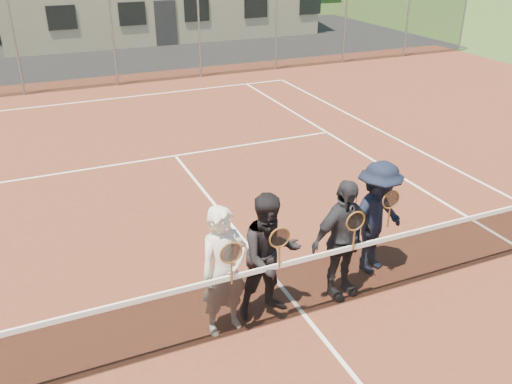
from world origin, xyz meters
TOP-DOWN VIEW (x-y plane):
  - ground at (0.00, 20.00)m, footprint 220.00×220.00m
  - court_surface at (0.00, 0.00)m, footprint 30.00×30.00m
  - hedge_row at (0.00, 32.00)m, footprint 40.00×1.20m
  - court_markings at (0.00, 0.00)m, footprint 11.03×23.83m
  - tennis_net at (0.00, 0.00)m, footprint 11.68×0.08m
  - perimeter_fence at (0.00, 13.50)m, footprint 30.07×0.07m
  - player_a at (-1.08, 0.17)m, footprint 0.71×0.55m
  - player_b at (-0.40, 0.26)m, footprint 0.89×0.70m
  - player_c at (0.70, 0.24)m, footprint 1.12×0.62m
  - player_d at (1.51, 0.58)m, footprint 1.32×1.03m

SIDE VIEW (x-z plane):
  - ground at x=0.00m, z-range 0.00..0.00m
  - court_surface at x=0.00m, z-range 0.00..0.02m
  - court_markings at x=0.00m, z-range 0.02..0.03m
  - tennis_net at x=0.00m, z-range -0.01..1.09m
  - hedge_row at x=0.00m, z-range 0.00..1.10m
  - player_d at x=1.51m, z-range 0.02..1.82m
  - player_b at x=-0.40m, z-range 0.02..1.82m
  - player_c at x=0.70m, z-range 0.02..1.82m
  - player_a at x=-1.08m, z-range 0.02..1.82m
  - perimeter_fence at x=0.00m, z-range 0.01..3.03m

